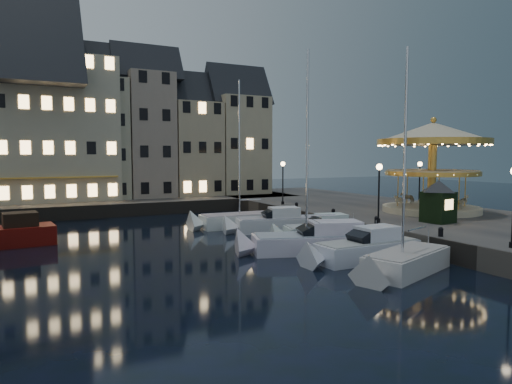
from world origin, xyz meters
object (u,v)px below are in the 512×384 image
streetlamp_b (379,184)px  bollard_b (377,220)px  bollard_a (441,231)px  motorboat_e (270,224)px  streetlamp_c (283,177)px  motorboat_b (362,250)px  motorboat_c (313,242)px  streetlamp_d (420,177)px  motorboat_a (402,264)px  motorboat_d (317,233)px  bollard_c (333,212)px  motorboat_f (242,221)px  bollard_d (297,205)px  ticket_kiosk (439,194)px  carousel (433,150)px

streetlamp_b → bollard_b: size_ratio=7.32×
bollard_a → motorboat_e: 13.51m
streetlamp_c → motorboat_e: size_ratio=0.58×
bollard_a → motorboat_b: motorboat_b is taller
motorboat_c → streetlamp_d: bearing=25.0°
streetlamp_c → motorboat_a: size_ratio=0.37×
streetlamp_d → motorboat_e: size_ratio=0.58×
bollard_a → motorboat_d: bearing=115.7°
streetlamp_b → motorboat_d: bearing=160.4°
bollard_b → bollard_c: bearing=90.0°
streetlamp_d → motorboat_e: (-16.40, -0.29, -3.38)m
bollard_b → streetlamp_b: bearing=39.8°
streetlamp_c → bollard_c: 9.34m
streetlamp_b → bollard_c: (-0.60, 4.50, -2.41)m
motorboat_a → motorboat_e: motorboat_a is taller
bollard_b → motorboat_c: motorboat_c is taller
motorboat_d → motorboat_f: (-1.79, 8.52, -0.11)m
bollard_a → streetlamp_b: bearing=84.3°
motorboat_d → motorboat_c: bearing=-128.1°
motorboat_e → bollard_c: bearing=-26.1°
bollard_a → motorboat_c: (-5.75, 4.75, -0.92)m
bollard_a → bollard_d: 16.00m
streetlamp_c → bollard_d: size_ratio=7.32×
bollard_d → motorboat_a: 18.44m
motorboat_a → motorboat_f: (-0.64, 17.80, -0.01)m
motorboat_d → bollard_d: bearing=67.0°
streetlamp_d → ticket_kiosk: 11.63m
streetlamp_b → bollard_d: bearing=93.4°
bollard_a → carousel: (8.77, 8.69, 4.93)m
bollard_c → motorboat_c: (-5.75, -5.75, -0.92)m
streetlamp_b → ticket_kiosk: bearing=-26.1°
bollard_b → motorboat_a: (-4.76, -7.29, -1.07)m
streetlamp_b → carousel: (8.17, 2.69, 2.52)m
streetlamp_c → bollard_b: (-0.60, -14.00, -2.41)m
carousel → ticket_kiosk: bearing=-133.6°
bollard_b → ticket_kiosk: (4.42, -1.37, 1.72)m
bollard_d → motorboat_f: motorboat_f is taller
bollard_b → motorboat_f: (-5.40, 10.52, -1.07)m
bollard_d → motorboat_e: motorboat_e is taller
motorboat_e → carousel: bearing=-16.8°
motorboat_e → streetlamp_c: bearing=53.1°
motorboat_b → motorboat_a: bearing=-91.6°
motorboat_e → motorboat_f: bearing=105.3°
bollard_b → motorboat_e: motorboat_e is taller
carousel → motorboat_f: bearing=152.7°
streetlamp_d → motorboat_d: (-15.50, -5.50, -3.38)m
motorboat_a → ticket_kiosk: bearing=32.8°
motorboat_a → motorboat_c: (-1.00, 6.54, 0.14)m
streetlamp_b → motorboat_b: (-5.26, -4.55, -3.38)m
bollard_d → carousel: carousel is taller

